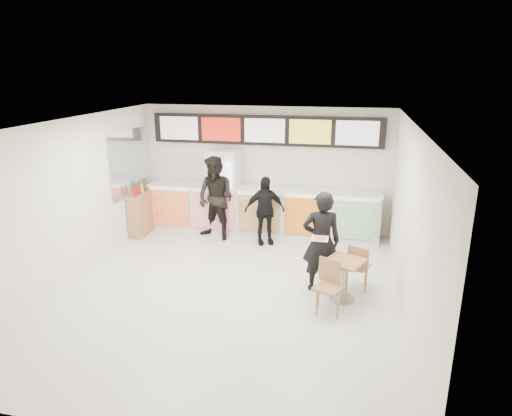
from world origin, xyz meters
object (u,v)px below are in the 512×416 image
(cafe_table, at_px, (344,272))
(condiment_ledge, at_px, (142,213))
(drinks_fridge, at_px, (224,191))
(customer_mid, at_px, (264,210))
(service_counter, at_px, (262,210))
(customer_main, at_px, (321,242))
(customer_left, at_px, (216,199))

(cafe_table, height_order, condiment_ledge, condiment_ledge)
(drinks_fridge, bearing_deg, customer_mid, -30.82)
(service_counter, relative_size, customer_main, 3.01)
(cafe_table, bearing_deg, customer_mid, 153.03)
(cafe_table, bearing_deg, customer_main, 168.46)
(customer_main, height_order, cafe_table, customer_main)
(drinks_fridge, relative_size, customer_left, 1.03)
(customer_main, distance_m, cafe_table, 0.67)
(drinks_fridge, bearing_deg, service_counter, -0.99)
(customer_mid, relative_size, cafe_table, 1.03)
(customer_main, distance_m, customer_left, 3.31)
(drinks_fridge, xyz_separation_m, customer_left, (-0.04, -0.61, -0.03))
(service_counter, distance_m, drinks_fridge, 1.03)
(drinks_fridge, bearing_deg, customer_main, -46.67)
(drinks_fridge, xyz_separation_m, condiment_ledge, (-1.89, -0.67, -0.49))
(customer_main, xyz_separation_m, cafe_table, (0.42, -0.31, -0.41))
(service_counter, height_order, customer_mid, customer_mid)
(customer_left, bearing_deg, customer_main, -17.12)
(customer_mid, distance_m, cafe_table, 2.98)
(customer_main, relative_size, customer_left, 0.95)
(customer_left, xyz_separation_m, customer_mid, (1.16, -0.06, -0.19))
(drinks_fridge, relative_size, customer_main, 1.08)
(customer_left, relative_size, customer_mid, 1.24)
(service_counter, height_order, customer_main, customer_main)
(service_counter, relative_size, condiment_ledge, 4.65)
(drinks_fridge, height_order, customer_left, drinks_fridge)
(service_counter, bearing_deg, customer_main, -59.08)
(service_counter, xyz_separation_m, customer_left, (-0.97, -0.59, 0.40))
(customer_main, bearing_deg, drinks_fridge, -57.14)
(customer_mid, bearing_deg, cafe_table, -75.16)
(customer_main, distance_m, condiment_ledge, 4.87)
(condiment_ledge, bearing_deg, customer_mid, 0.05)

